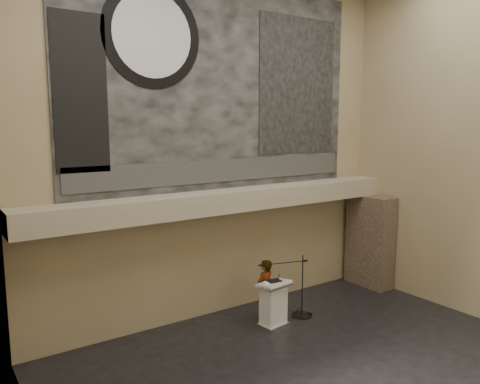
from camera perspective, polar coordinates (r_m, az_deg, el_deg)
floor at (r=9.75m, az=11.52°, el=-21.37°), size 10.00×10.00×0.00m
wall_back at (r=11.60m, az=-2.25°, el=5.62°), size 10.00×0.02×8.50m
wall_left at (r=5.94m, az=-22.87°, el=2.30°), size 0.02×8.00×8.50m
soffit at (r=11.40m, az=-1.14°, el=-1.00°), size 10.00×0.80×0.50m
sprinkler_left at (r=10.63m, az=-8.22°, el=-3.32°), size 0.04×0.04×0.06m
sprinkler_right at (r=12.54m, az=6.26°, el=-1.48°), size 0.04×0.04×0.06m
banner at (r=11.59m, az=-2.21°, el=12.79°), size 8.00×0.05×5.00m
banner_text_strip at (r=11.58m, az=-2.05°, el=2.64°), size 7.76×0.02×0.55m
banner_clock_rim at (r=10.83m, az=-10.63°, el=18.30°), size 2.30×0.02×2.30m
banner_clock_face at (r=10.82m, az=-10.58°, el=18.31°), size 1.84×0.02×1.84m
banner_building_print at (r=13.01m, az=7.08°, el=12.69°), size 2.60×0.02×3.60m
banner_brick_print at (r=10.13m, az=-18.88°, el=11.28°), size 1.10×0.02×3.20m
stone_pier at (r=14.47m, az=15.55°, el=-5.75°), size 0.60×1.40×2.70m
lectern at (r=11.44m, az=4.09°, el=-13.48°), size 0.79×0.61×1.14m
binder at (r=11.27m, az=4.20°, el=-10.76°), size 0.35×0.30×0.04m
papers at (r=11.17m, az=3.67°, el=-11.02°), size 0.30×0.36×0.00m
speaker_person at (r=11.68m, az=3.02°, el=-11.88°), size 0.64×0.50×1.53m
mic_stand at (r=12.20m, az=7.38°, el=-13.75°), size 1.38×0.60×1.58m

